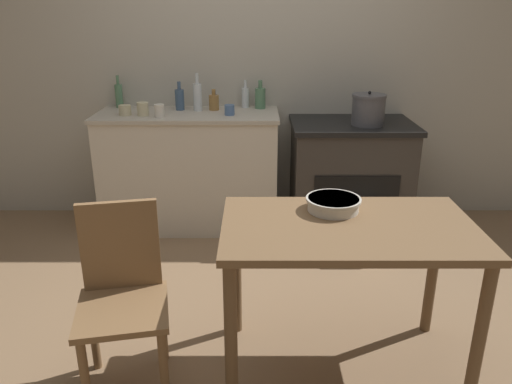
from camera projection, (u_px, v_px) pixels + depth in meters
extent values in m
plane|color=#896B4C|center=(256.00, 311.00, 2.95)|extent=(14.00, 14.00, 0.00)
cube|color=#B2AD9E|center=(257.00, 62.00, 3.99)|extent=(8.00, 0.07, 2.55)
cube|color=beige|center=(192.00, 172.00, 3.99)|extent=(1.36, 0.56, 0.90)
cube|color=#B6AD9C|center=(189.00, 115.00, 3.82)|extent=(1.39, 0.59, 0.03)
cube|color=#38332D|center=(351.00, 178.00, 3.96)|extent=(0.89, 0.63, 0.82)
cube|color=black|center=(354.00, 125.00, 3.81)|extent=(0.93, 0.67, 0.04)
cube|color=black|center=(358.00, 198.00, 3.68)|extent=(0.63, 0.01, 0.34)
cube|color=brown|center=(350.00, 228.00, 2.24)|extent=(1.14, 0.69, 0.03)
cylinder|color=brown|center=(232.00, 340.00, 2.10)|extent=(0.06, 0.06, 0.74)
cylinder|color=brown|center=(481.00, 341.00, 2.10)|extent=(0.06, 0.06, 0.74)
cylinder|color=brown|center=(238.00, 271.00, 2.66)|extent=(0.06, 0.06, 0.74)
cylinder|color=brown|center=(434.00, 271.00, 2.65)|extent=(0.06, 0.06, 0.74)
cube|color=olive|center=(124.00, 310.00, 2.23)|extent=(0.47, 0.47, 0.03)
cube|color=olive|center=(122.00, 245.00, 2.32)|extent=(0.36, 0.10, 0.43)
cylinder|color=olive|center=(87.00, 379.00, 2.12)|extent=(0.04, 0.04, 0.40)
cylinder|color=olive|center=(165.00, 369.00, 2.18)|extent=(0.04, 0.04, 0.40)
cylinder|color=olive|center=(95.00, 333.00, 2.42)|extent=(0.04, 0.04, 0.40)
cylinder|color=olive|center=(164.00, 325.00, 2.48)|extent=(0.04, 0.04, 0.40)
cube|color=beige|center=(371.00, 236.00, 3.55)|extent=(0.27, 0.19, 0.31)
cylinder|color=#4C4C51|center=(370.00, 111.00, 3.68)|extent=(0.24, 0.24, 0.21)
cylinder|color=#4C4C51|center=(371.00, 96.00, 3.64)|extent=(0.25, 0.25, 0.02)
sphere|color=black|center=(372.00, 93.00, 3.64)|extent=(0.02, 0.02, 0.02)
cylinder|color=silver|center=(335.00, 204.00, 2.38)|extent=(0.24, 0.24, 0.06)
cylinder|color=beige|center=(335.00, 199.00, 2.37)|extent=(0.26, 0.26, 0.01)
cylinder|color=#517F5B|center=(121.00, 96.00, 3.99)|extent=(0.06, 0.06, 0.18)
cylinder|color=#517F5B|center=(119.00, 80.00, 3.94)|extent=(0.02, 0.02, 0.07)
cylinder|color=silver|center=(199.00, 97.00, 3.86)|extent=(0.07, 0.07, 0.21)
cylinder|color=silver|center=(199.00, 78.00, 3.81)|extent=(0.03, 0.03, 0.08)
cylinder|color=#3D5675|center=(182.00, 100.00, 3.90)|extent=(0.07, 0.07, 0.16)
cylinder|color=#3D5675|center=(181.00, 86.00, 3.86)|extent=(0.03, 0.03, 0.06)
cylinder|color=#517F5B|center=(262.00, 98.00, 3.95)|extent=(0.08, 0.08, 0.16)
cylinder|color=#517F5B|center=(262.00, 84.00, 3.91)|extent=(0.03, 0.03, 0.06)
cylinder|color=olive|center=(216.00, 103.00, 3.90)|extent=(0.08, 0.08, 0.12)
cylinder|color=olive|center=(215.00, 92.00, 3.87)|extent=(0.03, 0.03, 0.05)
cylinder|color=silver|center=(247.00, 98.00, 3.99)|extent=(0.06, 0.06, 0.16)
cylinder|color=silver|center=(247.00, 84.00, 3.95)|extent=(0.02, 0.02, 0.06)
cylinder|color=#4C6B99|center=(231.00, 110.00, 3.72)|extent=(0.07, 0.07, 0.08)
cylinder|color=beige|center=(127.00, 110.00, 3.72)|extent=(0.09, 0.09, 0.08)
cylinder|color=silver|center=(161.00, 111.00, 3.64)|extent=(0.07, 0.07, 0.10)
cylinder|color=beige|center=(145.00, 109.00, 3.71)|extent=(0.08, 0.08, 0.10)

